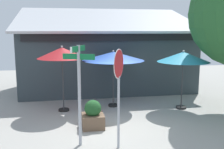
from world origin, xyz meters
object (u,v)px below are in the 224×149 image
Objects in this scene: sidewalk_planter at (93,116)px; street_sign_post at (79,84)px; patio_umbrella_teal_right at (183,57)px; patio_umbrella_crimson_left at (62,53)px; patio_umbrella_royal_blue_center at (113,56)px; stop_sign at (119,79)px.

street_sign_post is at bearing -111.09° from sidewalk_planter.
patio_umbrella_teal_right is 2.57× the size of sidewalk_planter.
patio_umbrella_teal_right is (4.48, 2.92, 0.39)m from street_sign_post.
street_sign_post is 1.16× the size of patio_umbrella_teal_right.
patio_umbrella_crimson_left is at bearing 115.53° from sidewalk_planter.
patio_umbrella_teal_right is at bearing -16.31° from patio_umbrella_royal_blue_center.
patio_umbrella_royal_blue_center is 3.22m from sidewalk_planter.
patio_umbrella_teal_right is (3.42, 3.28, 0.21)m from stop_sign.
patio_umbrella_crimson_left is 2.19m from patio_umbrella_royal_blue_center.
street_sign_post is 1.03× the size of stop_sign.
stop_sign is 1.13× the size of patio_umbrella_teal_right.
street_sign_post is 1.08× the size of patio_umbrella_crimson_left.
patio_umbrella_teal_right reaches higher than sidewalk_planter.
stop_sign is 4.16m from patio_umbrella_royal_blue_center.
street_sign_post is 2.99× the size of sidewalk_planter.
street_sign_post reaches higher than patio_umbrella_royal_blue_center.
patio_umbrella_royal_blue_center is at bearing 8.27° from patio_umbrella_crimson_left.
stop_sign is at bearing -18.85° from street_sign_post.
patio_umbrella_royal_blue_center is (1.66, 3.75, 0.39)m from street_sign_post.
patio_umbrella_crimson_left is 2.78× the size of sidewalk_planter.
patio_umbrella_crimson_left is at bearing 98.22° from street_sign_post.
patio_umbrella_royal_blue_center is 1.07× the size of patio_umbrella_teal_right.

